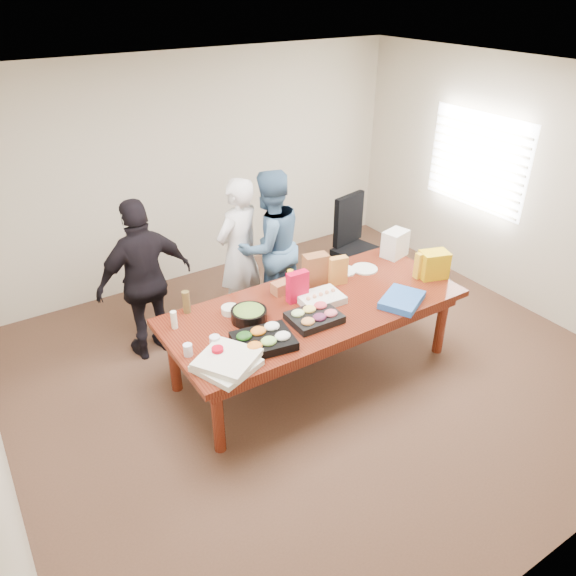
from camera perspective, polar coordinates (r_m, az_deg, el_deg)
floor at (r=5.50m, az=2.63°, el=-8.47°), size 5.50×5.00×0.02m
ceiling at (r=4.37m, az=3.51°, el=20.75°), size 5.50×5.00×0.02m
wall_back at (r=6.82m, az=-9.53°, el=11.99°), size 5.50×0.04×2.70m
wall_right at (r=6.66m, az=22.96°, el=9.61°), size 0.04×5.00×2.70m
window_panel at (r=6.93m, az=19.07°, el=12.38°), size 0.03×1.40×1.10m
window_blinds at (r=6.90m, az=18.86°, el=12.34°), size 0.04×1.36×1.00m
conference_table at (r=5.27m, az=2.73°, el=-5.19°), size 2.80×1.20×0.75m
office_chair at (r=6.59m, az=7.34°, el=4.08°), size 0.67×0.67×1.11m
person_center at (r=5.86m, az=-5.14°, el=3.69°), size 0.70×0.58×1.65m
person_right at (r=5.94m, az=-1.93°, el=4.38°), size 0.86×0.69×1.69m
person_left at (r=5.46m, az=-14.63°, el=0.78°), size 1.01×0.49×1.66m
veggie_tray at (r=4.51m, az=-2.56°, el=-5.52°), size 0.54×0.45×0.07m
fruit_tray at (r=4.81m, az=2.75°, el=-3.09°), size 0.45×0.36×0.07m
sheet_cake at (r=5.09m, az=3.41°, el=-1.11°), size 0.42×0.33×0.07m
salad_bowl at (r=4.82m, az=-4.08°, el=-2.82°), size 0.41×0.41×0.10m
chip_bag_blue at (r=5.17m, az=11.77°, el=-1.22°), size 0.53×0.48×0.06m
chip_bag_red at (r=5.04m, az=0.99°, el=0.15°), size 0.21×0.09×0.30m
chip_bag_yellow at (r=5.63m, az=13.87°, el=2.40°), size 0.18×0.08×0.27m
chip_bag_orange at (r=5.35m, az=5.20°, el=1.81°), size 0.20×0.12×0.29m
mayo_jar at (r=5.46m, az=2.34°, el=1.68°), size 0.10×0.10×0.14m
mustard_bottle at (r=5.31m, az=0.24°, el=1.02°), size 0.07×0.07×0.17m
dressing_bottle at (r=4.97m, az=-10.54°, el=-1.44°), size 0.07×0.07×0.21m
ranch_bottle at (r=4.79m, az=-11.78°, el=-3.26°), size 0.06×0.06×0.16m
banana_bunch at (r=5.46m, az=3.97°, el=1.24°), size 0.26×0.21×0.07m
bread_loaf at (r=5.24m, az=-0.22°, el=0.22°), size 0.29×0.14×0.11m
kraft_bag at (r=5.33m, az=2.89°, el=1.96°), size 0.26×0.18×0.31m
red_cup at (r=4.35m, az=-7.31°, el=-6.87°), size 0.11×0.11×0.13m
clear_cup_a at (r=4.49m, az=-7.61°, el=-5.64°), size 0.11×0.11×0.12m
clear_cup_b at (r=4.46m, az=-10.37°, el=-6.35°), size 0.09×0.09×0.10m
pizza_box_lower at (r=4.30m, az=-6.41°, el=-8.00°), size 0.54×0.54×0.05m
pizza_box_upper at (r=4.28m, az=-6.32°, el=-7.34°), size 0.58×0.58×0.05m
plate_a at (r=5.71m, az=7.97°, el=1.99°), size 0.34×0.34×0.02m
plate_b at (r=5.64m, az=5.79°, el=1.79°), size 0.28×0.28×0.02m
dip_bowl_a at (r=5.48m, az=5.27°, el=1.18°), size 0.16×0.16×0.05m
dip_bowl_b at (r=4.95m, az=-6.06°, el=-2.28°), size 0.20×0.20×0.06m
grocery_bag_white at (r=5.99m, az=11.08°, el=4.56°), size 0.31×0.25×0.29m
grocery_bag_yellow at (r=5.65m, az=14.91°, el=2.38°), size 0.32×0.27×0.27m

